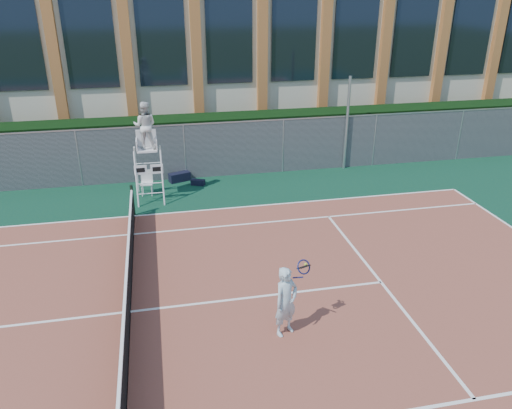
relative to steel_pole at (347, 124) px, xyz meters
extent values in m
plane|color=#233814|center=(-8.66, -8.70, -1.93)|extent=(120.00, 120.00, 0.00)
cube|color=#0C3628|center=(-8.66, -7.70, -1.92)|extent=(36.00, 20.00, 0.01)
cube|color=brown|center=(-8.66, -8.70, -1.91)|extent=(23.77, 10.97, 0.02)
cylinder|color=black|center=(-8.66, -3.10, -1.38)|extent=(0.10, 0.10, 1.10)
cube|color=black|center=(-8.66, -8.70, -1.47)|extent=(0.03, 11.00, 0.86)
cube|color=white|center=(-8.66, -8.70, -1.01)|extent=(0.06, 11.20, 0.07)
cube|color=black|center=(-8.66, 1.30, -0.83)|extent=(40.00, 1.40, 2.20)
cube|color=beige|center=(-8.66, 9.30, 2.07)|extent=(44.00, 10.00, 8.00)
cylinder|color=#9EA0A5|center=(0.00, 0.00, 0.00)|extent=(0.12, 0.12, 3.86)
cylinder|color=white|center=(-8.52, -2.20, -1.00)|extent=(0.06, 0.54, 1.95)
cylinder|color=white|center=(-7.62, -2.20, -1.00)|extent=(0.06, 0.54, 1.95)
cylinder|color=white|center=(-8.52, -1.20, -1.00)|extent=(0.06, 0.54, 1.95)
cylinder|color=white|center=(-7.62, -1.20, -1.00)|extent=(0.06, 0.54, 1.95)
cube|color=white|center=(-8.07, -1.70, -0.07)|extent=(0.70, 0.60, 0.06)
cube|color=white|center=(-8.07, -1.42, 0.27)|extent=(0.70, 0.05, 0.60)
cube|color=white|center=(-8.35, -2.10, -0.67)|extent=(0.44, 0.03, 0.34)
cube|color=white|center=(-7.79, -2.10, -0.67)|extent=(0.44, 0.03, 0.34)
imported|color=white|center=(-8.07, -1.65, 0.78)|extent=(0.91, 0.77, 1.65)
cube|color=silver|center=(-8.20, -1.34, -1.47)|extent=(0.46, 0.46, 0.04)
cube|color=silver|center=(-8.18, -1.15, -1.23)|extent=(0.43, 0.08, 0.46)
cylinder|color=silver|center=(-8.39, -1.50, -1.71)|extent=(0.03, 0.03, 0.43)
cylinder|color=silver|center=(-8.05, -1.53, -1.71)|extent=(0.03, 0.03, 0.43)
cylinder|color=silver|center=(-8.36, -1.16, -1.71)|extent=(0.03, 0.03, 0.43)
cylinder|color=silver|center=(-8.01, -1.19, -1.71)|extent=(0.03, 0.03, 0.43)
cube|color=black|center=(-6.94, -0.17, -1.74)|extent=(0.89, 0.58, 0.35)
cube|color=black|center=(-6.27, -0.73, -1.81)|extent=(0.58, 0.43, 0.21)
imported|color=silver|center=(-5.24, -10.19, -1.08)|extent=(0.71, 0.63, 1.64)
torus|color=#151C50|center=(-4.81, -9.97, -0.39)|extent=(0.38, 0.30, 0.30)
sphere|color=#CCE533|center=(-4.71, -9.79, -0.44)|extent=(0.07, 0.07, 0.07)
camera|label=1|loc=(-7.70, -18.91, 5.20)|focal=35.00mm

